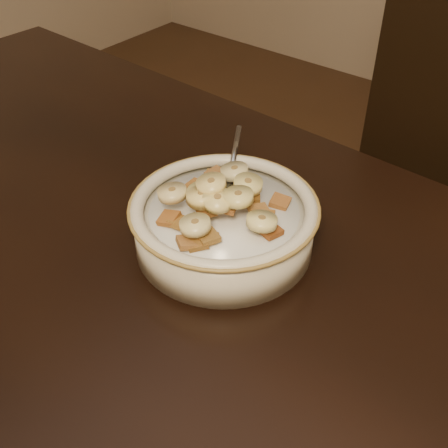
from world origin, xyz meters
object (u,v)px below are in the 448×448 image
Objects in this scene: table at (72,325)px; spoon at (228,192)px; cereal_bowl at (224,229)px; chair at (420,278)px.

spoon is (0.04, 0.20, 0.07)m from table.
cereal_bowl is at bearing 90.00° from spoon.
cereal_bowl is at bearing -107.31° from chair.
table is 0.60m from chair.
chair is 0.46m from spoon.
table is 1.36× the size of chair.
cereal_bowl is (-0.14, -0.35, 0.26)m from chair.
chair is at bearing 68.69° from cereal_bowl.
spoon is at bearing 80.56° from table.
chair reaches higher than spoon.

